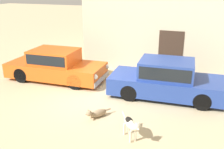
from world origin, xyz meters
TOP-DOWN VIEW (x-y plane):
  - ground_plane at (0.00, 0.00)m, footprint 80.00×80.00m
  - parked_sedan_nearest at (-2.44, 1.08)m, footprint 4.49×2.01m
  - parked_sedan_second at (2.46, 0.99)m, footprint 4.47×2.06m
  - stray_dog_spotted at (2.07, -2.23)m, footprint 0.77×0.82m
  - stray_dog_tan at (0.69, -1.45)m, footprint 0.60×0.84m

SIDE VIEW (x-z plane):
  - ground_plane at x=0.00m, z-range 0.00..0.00m
  - stray_dog_tan at x=0.69m, z-range -0.03..0.32m
  - stray_dog_spotted at x=2.07m, z-range 0.11..0.81m
  - parked_sedan_nearest at x=-2.44m, z-range -0.01..1.36m
  - parked_sedan_second at x=2.46m, z-range -0.01..1.42m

